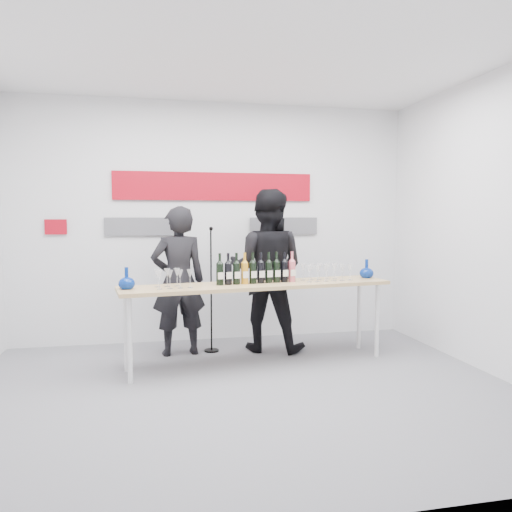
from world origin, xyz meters
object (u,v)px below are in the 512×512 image
(tasting_table, at_px, (258,290))
(mic_stand, at_px, (211,314))
(presenter_left, at_px, (178,281))
(presenter_right, at_px, (267,270))

(tasting_table, bearing_deg, mic_stand, 118.32)
(presenter_left, height_order, presenter_right, presenter_right)
(presenter_left, height_order, mic_stand, presenter_left)
(presenter_left, xyz_separation_m, mic_stand, (0.38, 0.04, -0.40))
(tasting_table, relative_size, presenter_right, 1.56)
(presenter_right, bearing_deg, tasting_table, 91.84)
(presenter_left, bearing_deg, tasting_table, 138.36)
(presenter_left, relative_size, mic_stand, 1.16)
(tasting_table, height_order, presenter_left, presenter_left)
(presenter_left, relative_size, presenter_right, 0.89)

